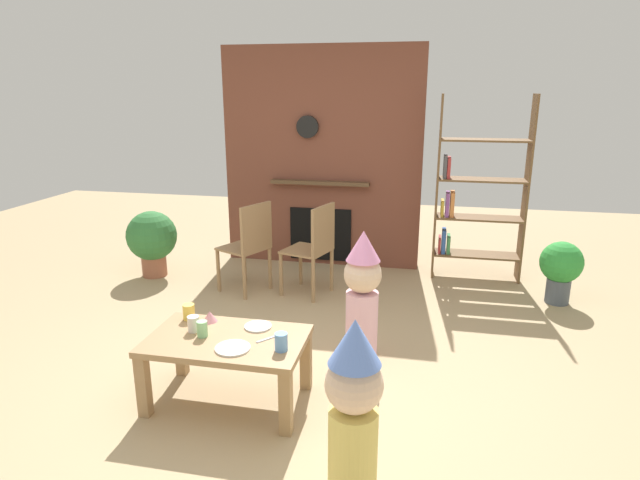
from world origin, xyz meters
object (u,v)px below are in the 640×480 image
bookshelf (473,197)px  child_with_cone_hat (354,411)px  paper_cup_far_left (281,342)px  dining_chair_left (250,242)px  birthday_cake_slice (210,316)px  potted_plant_short (152,239)px  paper_plate_front (258,326)px  child_in_pink (362,293)px  paper_cup_near_right (202,329)px  paper_plate_rear (233,348)px  potted_plant_tall (561,267)px  coffee_table (227,349)px  dining_chair_middle (315,245)px  paper_cup_center (189,312)px  paper_cup_near_left (193,324)px

bookshelf → child_with_cone_hat: bookshelf is taller
paper_cup_far_left → dining_chair_left: bearing=113.9°
birthday_cake_slice → potted_plant_short: (-1.47, 1.89, -0.07)m
paper_plate_front → child_in_pink: (0.61, 0.54, 0.07)m
paper_cup_near_right → paper_cup_far_left: bearing=-8.2°
paper_plate_rear → potted_plant_tall: potted_plant_tall is taller
coffee_table → paper_cup_far_left: 0.41m
birthday_cake_slice → dining_chair_left: (-0.28, 1.64, 0.03)m
dining_chair_middle → potted_plant_tall: 2.30m
coffee_table → child_with_cone_hat: 1.16m
paper_cup_near_right → paper_cup_far_left: 0.54m
bookshelf → paper_cup_center: bookshelf is taller
bookshelf → paper_plate_front: bearing=-120.3°
potted_plant_short → dining_chair_left: bearing=-12.0°
paper_cup_near_left → dining_chair_middle: 1.89m
paper_cup_near_left → paper_plate_rear: size_ratio=0.48×
bookshelf → paper_plate_rear: bookshelf is taller
birthday_cake_slice → dining_chair_left: size_ratio=0.11×
paper_plate_rear → dining_chair_left: 2.06m
paper_cup_center → dining_chair_left: dining_chair_left is taller
child_with_cone_hat → potted_plant_tall: (1.53, 2.89, -0.16)m
potted_plant_tall → child_in_pink: bearing=-139.2°
paper_plate_rear → birthday_cake_slice: (-0.29, 0.34, 0.03)m
paper_plate_front → paper_plate_rear: same height
child_in_pink → child_with_cone_hat: bearing=51.9°
paper_cup_center → potted_plant_tall: (2.78, 1.96, -0.14)m
dining_chair_middle → paper_plate_rear: bearing=106.1°
dining_chair_left → dining_chair_middle: same height
paper_plate_front → coffee_table: bearing=-128.4°
paper_plate_rear → birthday_cake_slice: 0.44m
paper_cup_near_left → paper_cup_near_right: 0.10m
paper_cup_far_left → potted_plant_short: 2.99m
child_with_cone_hat → paper_cup_far_left: bearing=-11.8°
child_in_pink → dining_chair_middle: child_in_pink is taller
bookshelf → paper_cup_near_left: bearing=-124.9°
paper_cup_far_left → child_in_pink: size_ratio=0.11×
paper_plate_rear → birthday_cake_slice: bearing=130.5°
child_in_pink → paper_cup_far_left: bearing=21.4°
paper_plate_front → birthday_cake_slice: bearing=176.6°
coffee_table → bookshelf: bearing=59.1°
paper_cup_center → potted_plant_tall: bearing=35.2°
dining_chair_left → bookshelf: bearing=-131.5°
child_in_pink → potted_plant_tall: size_ratio=1.67×
paper_cup_far_left → child_with_cone_hat: bearing=-50.3°
coffee_table → paper_cup_far_left: paper_cup_far_left is taller
bookshelf → paper_plate_rear: 3.30m
dining_chair_middle → paper_plate_front: bearing=107.6°
dining_chair_left → potted_plant_tall: bearing=-148.2°
bookshelf → paper_plate_rear: size_ratio=8.99×
paper_cup_near_right → birthday_cake_slice: paper_cup_near_right is taller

